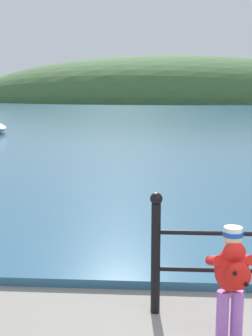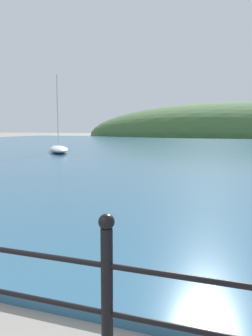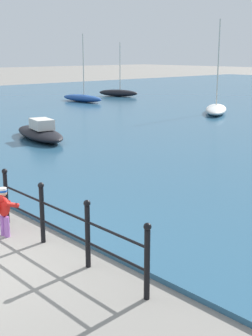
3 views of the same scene
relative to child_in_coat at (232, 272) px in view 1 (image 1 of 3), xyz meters
name	(u,v)px [view 1 (image 1 of 3)]	position (x,y,z in m)	size (l,w,h in m)	color
water	(179,117)	(0.93, 30.92, -0.56)	(80.00, 60.00, 0.10)	#2D5B7A
far_hillside	(168,101)	(0.93, 70.85, -0.61)	(62.75, 34.51, 14.07)	#3D6033
child_in_coat	(232,272)	(0.00, 0.00, 0.00)	(0.41, 0.55, 1.00)	#AD66C6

